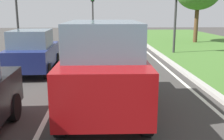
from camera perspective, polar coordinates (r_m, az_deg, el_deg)
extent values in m
plane|color=#383533|center=(12.03, -5.55, 0.48)|extent=(60.00, 60.00, 0.00)
cube|color=silver|center=(12.08, -8.87, 0.45)|extent=(0.12, 32.00, 0.01)
cube|color=silver|center=(12.38, 11.34, 0.65)|extent=(0.12, 32.00, 0.01)
cube|color=#9E9B93|center=(12.50, 13.57, 0.92)|extent=(0.24, 48.00, 0.12)
cube|color=maroon|center=(6.76, -1.81, -0.99)|extent=(1.98, 4.53, 1.10)
cube|color=slate|center=(6.45, -1.87, 6.92)|extent=(1.75, 2.73, 0.80)
cylinder|color=black|center=(8.43, -7.73, -2.21)|extent=(0.23, 0.76, 0.76)
cylinder|color=black|center=(8.42, 4.19, -2.13)|extent=(0.23, 0.76, 0.76)
cylinder|color=black|center=(5.55, -11.01, -10.32)|extent=(0.23, 0.76, 0.76)
cylinder|color=black|center=(5.54, 7.43, -10.21)|extent=(0.23, 0.76, 0.76)
cylinder|color=black|center=(6.65, -20.60, -7.56)|extent=(0.24, 0.65, 0.64)
cube|color=navy|center=(11.54, -16.62, 3.03)|extent=(1.73, 3.74, 0.80)
cube|color=slate|center=(11.20, -17.13, 6.54)|extent=(1.52, 1.93, 0.68)
cylinder|color=black|center=(12.99, -18.59, 2.13)|extent=(0.23, 0.61, 0.60)
cylinder|color=black|center=(12.69, -11.98, 2.28)|extent=(0.23, 0.61, 0.60)
cylinder|color=black|center=(10.62, -21.89, -0.36)|extent=(0.23, 0.61, 0.60)
cylinder|color=black|center=(10.26, -13.85, -0.24)|extent=(0.23, 0.61, 0.60)
cylinder|color=#2D2D2D|center=(16.30, 13.56, 11.05)|extent=(0.14, 0.14, 4.33)
cylinder|color=#2D2D2D|center=(17.76, -19.90, 11.41)|extent=(0.14, 0.14, 4.74)
cylinder|color=#2D2D2D|center=(23.83, -4.18, 11.84)|extent=(0.14, 0.14, 4.40)
cylinder|color=#4C331E|center=(22.39, 17.74, 9.15)|extent=(0.32, 0.32, 2.77)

